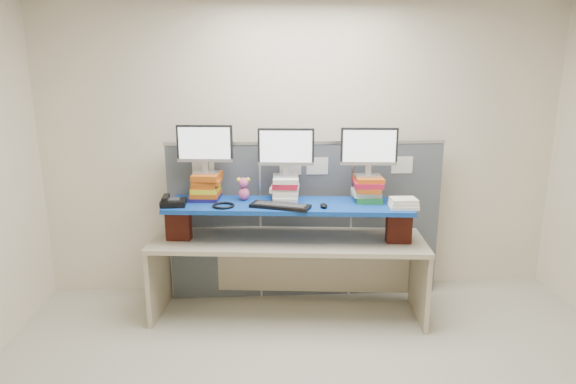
{
  "coord_description": "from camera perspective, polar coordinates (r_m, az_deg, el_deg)",
  "views": [
    {
      "loc": [
        -0.44,
        -2.61,
        2.12
      ],
      "look_at": [
        -0.2,
        1.38,
        1.15
      ],
      "focal_mm": 30.0,
      "sensor_mm": 36.0,
      "label": 1
    }
  ],
  "objects": [
    {
      "name": "room",
      "position": [
        2.74,
        5.86,
        -1.62
      ],
      "size": [
        5.0,
        4.0,
        2.8
      ],
      "color": "#EFE0C5",
      "rests_on": "ground"
    },
    {
      "name": "cubicle_partition",
      "position": [
        4.61,
        2.12,
        -3.32
      ],
      "size": [
        2.6,
        0.06,
        1.53
      ],
      "color": "#494F56",
      "rests_on": "ground"
    },
    {
      "name": "desk",
      "position": [
        4.29,
        -0.0,
        -7.39
      ],
      "size": [
        2.44,
        0.93,
        0.72
      ],
      "rotation": [
        0.0,
        0.0,
        -0.1
      ],
      "color": "#BAAC8E",
      "rests_on": "ground"
    },
    {
      "name": "brick_pier_left",
      "position": [
        4.28,
        -12.83,
        -3.68
      ],
      "size": [
        0.22,
        0.13,
        0.28
      ],
      "primitive_type": "cube",
      "rotation": [
        0.0,
        0.0,
        -0.1
      ],
      "color": "maroon",
      "rests_on": "desk"
    },
    {
      "name": "brick_pier_right",
      "position": [
        4.21,
        13.0,
        -3.98
      ],
      "size": [
        0.22,
        0.13,
        0.28
      ],
      "primitive_type": "cube",
      "rotation": [
        0.0,
        0.0,
        -0.1
      ],
      "color": "maroon",
      "rests_on": "desk"
    },
    {
      "name": "blue_board",
      "position": [
        4.14,
        -0.0,
        -1.6
      ],
      "size": [
        2.13,
        0.73,
        0.04
      ],
      "primitive_type": "cube",
      "rotation": [
        0.0,
        0.0,
        -0.1
      ],
      "color": "#0B4391",
      "rests_on": "brick_pier_left"
    },
    {
      "name": "book_stack_left",
      "position": [
        4.32,
        -9.66,
        0.64
      ],
      "size": [
        0.29,
        0.33,
        0.23
      ],
      "color": "#1B1459",
      "rests_on": "blue_board"
    },
    {
      "name": "book_stack_center",
      "position": [
        4.23,
        -0.29,
        0.45
      ],
      "size": [
        0.28,
        0.34,
        0.21
      ],
      "color": "silver",
      "rests_on": "blue_board"
    },
    {
      "name": "book_stack_right",
      "position": [
        4.26,
        9.43,
        0.44
      ],
      "size": [
        0.28,
        0.33,
        0.22
      ],
      "color": "#1C6C2C",
      "rests_on": "blue_board"
    },
    {
      "name": "monitor_left",
      "position": [
        4.25,
        -9.83,
        5.38
      ],
      "size": [
        0.49,
        0.16,
        0.42
      ],
      "rotation": [
        0.0,
        0.0,
        -0.1
      ],
      "color": "#9C9CA0",
      "rests_on": "book_stack_left"
    },
    {
      "name": "monitor_center",
      "position": [
        4.16,
        -0.24,
        5.07
      ],
      "size": [
        0.49,
        0.16,
        0.42
      ],
      "rotation": [
        0.0,
        0.0,
        -0.1
      ],
      "color": "#9C9CA0",
      "rests_on": "book_stack_center"
    },
    {
      "name": "monitor_right",
      "position": [
        4.19,
        9.58,
        5.04
      ],
      "size": [
        0.49,
        0.16,
        0.42
      ],
      "rotation": [
        0.0,
        0.0,
        -0.1
      ],
      "color": "#9C9CA0",
      "rests_on": "book_stack_right"
    },
    {
      "name": "keyboard",
      "position": [
        4.0,
        -0.92,
        -1.66
      ],
      "size": [
        0.52,
        0.34,
        0.03
      ],
      "rotation": [
        0.0,
        0.0,
        -0.38
      ],
      "color": "black",
      "rests_on": "blue_board"
    },
    {
      "name": "mouse",
      "position": [
        4.02,
        4.25,
        -1.61
      ],
      "size": [
        0.07,
        0.11,
        0.03
      ],
      "primitive_type": "ellipsoid",
      "rotation": [
        0.0,
        0.0,
        -0.09
      ],
      "color": "black",
      "rests_on": "blue_board"
    },
    {
      "name": "desk_phone",
      "position": [
        4.17,
        -13.54,
        -1.16
      ],
      "size": [
        0.21,
        0.19,
        0.09
      ],
      "rotation": [
        0.0,
        0.0,
        0.04
      ],
      "color": "black",
      "rests_on": "blue_board"
    },
    {
      "name": "headset",
      "position": [
        4.07,
        -7.66,
        -1.6
      ],
      "size": [
        0.19,
        0.19,
        0.02
      ],
      "primitive_type": "torus",
      "rotation": [
        0.0,
        0.0,
        -0.02
      ],
      "color": "black",
      "rests_on": "blue_board"
    },
    {
      "name": "plush_toy",
      "position": [
        4.24,
        -5.28,
        0.4
      ],
      "size": [
        0.12,
        0.09,
        0.2
      ],
      "rotation": [
        0.0,
        0.0,
        -0.2
      ],
      "color": "#DD548A",
      "rests_on": "blue_board"
    },
    {
      "name": "binder_stack",
      "position": [
        4.1,
        13.53,
        -1.31
      ],
      "size": [
        0.24,
        0.19,
        0.08
      ],
      "rotation": [
        0.0,
        0.0,
        -0.05
      ],
      "color": "white",
      "rests_on": "blue_board"
    }
  ]
}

